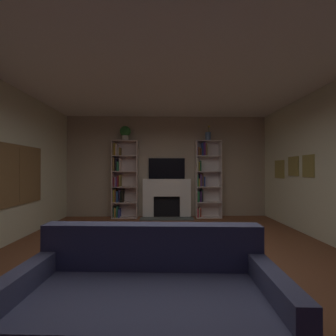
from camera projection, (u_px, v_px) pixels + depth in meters
The scene contains 11 objects.
ground_plane at pixel (170, 268), 2.73m from camera, with size 7.34×7.34×0.00m, color brown.
wall_back_accent at pixel (167, 166), 5.83m from camera, with size 5.80×0.06×2.86m, color tan.
ceiling at pixel (170, 56), 2.76m from camera, with size 5.80×6.24×0.06m, color white.
fireplace at pixel (167, 197), 5.69m from camera, with size 1.44×0.51×1.07m.
tv at pixel (167, 169), 5.77m from camera, with size 1.03×0.06×0.59m, color black.
bookshelf_left at pixel (122, 180), 5.66m from camera, with size 0.70×0.31×2.14m.
bookshelf_right at pixel (205, 178), 5.70m from camera, with size 0.70×0.32×2.14m.
potted_plant at pixel (125, 132), 5.64m from camera, with size 0.30×0.30×0.41m.
vase_with_flowers at pixel (208, 136), 5.68m from camera, with size 0.15×0.15×0.44m.
couch at pixel (148, 307), 1.54m from camera, with size 1.99×0.92×0.84m.
coffee_table at pixel (153, 251), 2.35m from camera, with size 0.79×0.51×0.45m.
Camera 1 is at (-0.08, -2.74, 1.33)m, focal length 21.66 mm.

